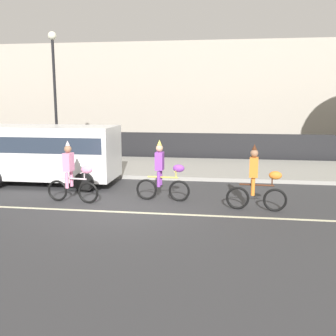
{
  "coord_description": "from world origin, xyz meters",
  "views": [
    {
      "loc": [
        2.94,
        -10.95,
        3.19
      ],
      "look_at": [
        1.16,
        1.2,
        1.0
      ],
      "focal_mm": 42.0,
      "sensor_mm": 36.0,
      "label": 1
    }
  ],
  "objects": [
    {
      "name": "road_centre_line",
      "position": [
        0.0,
        -0.5,
        0.0
      ],
      "size": [
        36.0,
        0.14,
        0.01
      ],
      "primitive_type": "cube",
      "color": "beige",
      "rests_on": "ground"
    },
    {
      "name": "building_backdrop",
      "position": [
        -2.11,
        18.0,
        3.34
      ],
      "size": [
        28.0,
        8.0,
        6.68
      ],
      "primitive_type": "cube",
      "color": "#B2A899",
      "rests_on": "ground"
    },
    {
      "name": "parade_cyclist_pink",
      "position": [
        -1.69,
        0.33,
        0.84
      ],
      "size": [
        1.72,
        0.5,
        1.92
      ],
      "color": "black",
      "rests_on": "ground"
    },
    {
      "name": "ground_plane",
      "position": [
        0.0,
        0.0,
        0.0
      ],
      "size": [
        80.0,
        80.0,
        0.0
      ],
      "primitive_type": "plane",
      "color": "#38383A"
    },
    {
      "name": "parade_cyclist_orange",
      "position": [
        3.87,
        0.24,
        0.84
      ],
      "size": [
        1.72,
        0.5,
        1.92
      ],
      "color": "black",
      "rests_on": "ground"
    },
    {
      "name": "sidewalk_curb",
      "position": [
        0.0,
        6.5,
        0.07
      ],
      "size": [
        60.0,
        5.0,
        0.15
      ],
      "primitive_type": "cube",
      "color": "#9E9B93",
      "rests_on": "ground"
    },
    {
      "name": "fence_line",
      "position": [
        0.0,
        9.4,
        0.7
      ],
      "size": [
        40.0,
        0.08,
        1.4
      ],
      "primitive_type": "cube",
      "color": "black",
      "rests_on": "ground"
    },
    {
      "name": "street_lamp_post",
      "position": [
        -4.55,
        5.74,
        3.99
      ],
      "size": [
        0.36,
        0.36,
        5.86
      ],
      "color": "black",
      "rests_on": "sidewalk_curb"
    },
    {
      "name": "parade_cyclist_purple",
      "position": [
        1.04,
        0.94,
        0.84
      ],
      "size": [
        1.72,
        0.5,
        1.92
      ],
      "color": "black",
      "rests_on": "ground"
    },
    {
      "name": "parked_van_white",
      "position": [
        -3.46,
        2.7,
        1.28
      ],
      "size": [
        5.0,
        2.22,
        2.18
      ],
      "color": "white",
      "rests_on": "ground"
    }
  ]
}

